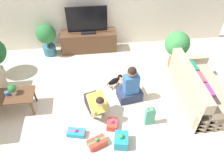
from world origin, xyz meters
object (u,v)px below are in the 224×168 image
Objects in this scene: potted_plant_back_left at (47,37)px; dog at (116,80)px; sofa_right at (199,90)px; mug at (7,94)px; person_sitting at (130,87)px; gift_box_c at (97,143)px; tv_console at (89,42)px; tv at (87,21)px; coffee_table at (11,97)px; gift_bag_a at (150,116)px; gift_box_a at (112,124)px; potted_plant_corner_right at (177,45)px; person_kneeling at (96,103)px; tabletop_plant at (12,89)px; gift_box_b at (121,140)px.

potted_plant_back_left is 2.19× the size of dog.
sofa_right is 15.05× the size of mug.
gift_box_c is (-0.82, -1.13, -0.27)m from person_sitting.
tv reaches higher than tv_console.
gift_bag_a is (2.79, -0.71, -0.16)m from coffee_table.
sofa_right is 2.07m from gift_box_a.
potted_plant_back_left is at bearing 118.27° from gift_box_a.
tv is 1.07× the size of potted_plant_corner_right.
person_kneeling is 6.51× the size of mug.
person_kneeling is 1.88× the size of dog.
mug is (-1.76, 1.11, 0.40)m from gift_box_c.
tv reaches higher than person_kneeling.
potted_plant_back_left reaches higher than coffee_table.
person_sitting is at bearing 81.98° from sofa_right.
potted_plant_corner_right reaches higher than gift_box_a.
potted_plant_corner_right is 3.95m from tabletop_plant.
gift_box_b is 0.77m from gift_bag_a.
tv_console is at bearing 97.08° from gift_box_a.
gift_box_c is at bearing -160.50° from gift_bag_a.
tv_console is 13.02× the size of mug.
gift_box_a is at bearing -179.74° from gift_bag_a.
gift_bag_a is (1.11, -2.80, -0.07)m from tv_console.
sofa_right is 1.31m from potted_plant_corner_right.
person_kneeling is 1.73m from tabletop_plant.
potted_plant_corner_right is 3.41× the size of gift_box_a.
potted_plant_corner_right is at bearing 51.97° from gift_box_b.
potted_plant_back_left is 3.56m from gift_bag_a.
tv_console is 4.32× the size of gift_box_b.
gift_bag_a is (2.24, -2.75, -0.33)m from potted_plant_back_left.
person_kneeling is 0.94m from gift_box_b.
potted_plant_corner_right is 1.74m from person_sitting.
person_sitting is 2.59× the size of gift_box_b.
tabletop_plant is at bearing 18.49° from mug.
person_kneeling is at bearing 159.33° from gift_bag_a.
mug reaches higher than gift_box_b.
sofa_right is 3.97m from tabletop_plant.
potted_plant_back_left is 7.56× the size of mug.
person_sitting is (0.78, 0.34, 0.04)m from person_kneeling.
tv_console is 7.01× the size of tabletop_plant.
gift_box_b is at bearing -73.31° from gift_box_a.
potted_plant_back_left is at bearing 14.90° from dog.
potted_plant_back_left reaches higher than tabletop_plant.
sofa_right is at bearing 15.01° from gift_box_a.
potted_plant_back_left is 2.82m from person_sitting.
tv is at bearing 155.12° from potted_plant_corner_right.
gift_box_c is (-0.45, 0.03, -0.04)m from gift_box_b.
coffee_table is 0.60× the size of tv_console.
sofa_right is 1.93× the size of person_sitting.
tabletop_plant is at bearing -165.03° from potted_plant_corner_right.
mug is at bearing 147.89° from gift_box_c.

